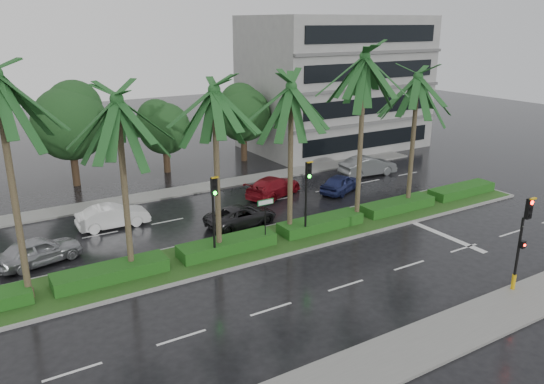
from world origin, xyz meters
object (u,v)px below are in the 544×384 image
signal_near (522,240)px  car_silver (39,251)px  car_darkgrey (241,216)px  signal_median_left (214,206)px  car_white (113,216)px  car_blue (341,183)px  car_grey (368,166)px  car_red (273,187)px  street_sign (265,211)px

signal_near → car_silver: bearing=141.0°
signal_near → car_darkgrey: bearing=115.7°
signal_median_left → car_white: bearing=111.8°
car_darkgrey → car_blue: 9.21m
car_blue → signal_near: bearing=147.2°
car_darkgrey → car_grey: car_grey is taller
signal_near → car_darkgrey: signal_near is taller
signal_median_left → car_silver: bearing=149.2°
signal_median_left → car_white: signal_median_left is taller
car_white → car_darkgrey: car_white is taller
car_silver → car_blue: bearing=-99.7°
car_grey → car_blue: bearing=121.7°
car_darkgrey → car_red: 5.81m
car_grey → signal_median_left: bearing=120.2°
signal_near → street_sign: 12.11m
car_blue → car_grey: size_ratio=0.84×
street_sign → car_darkgrey: bearing=82.2°
signal_near → street_sign: signal_near is taller
signal_near → car_white: signal_near is taller
car_darkgrey → signal_near: bearing=-161.1°
car_darkgrey → car_grey: 14.15m
car_blue → car_grey: car_grey is taller
signal_near → car_grey: signal_near is taller
signal_near → car_blue: signal_near is taller
car_silver → car_grey: car_grey is taller
street_sign → car_red: (5.00, 7.31, -1.44)m
signal_near → street_sign: bearing=125.3°
car_white → car_red: (11.00, 0.00, 0.01)m
car_white → car_grey: bearing=-86.9°
car_grey → car_silver: bearing=103.2°
car_grey → signal_near: bearing=163.3°
car_red → street_sign: bearing=122.1°
signal_median_left → car_blue: signal_median_left is taller
car_white → street_sign: bearing=-139.2°
car_silver → car_white: car_silver is taller
car_darkgrey → car_white: bearing=53.7°
car_darkgrey → car_grey: size_ratio=0.96×
car_white → car_blue: car_white is taller
signal_median_left → car_red: (8.00, 7.50, -2.31)m
signal_median_left → car_blue: 13.97m
signal_median_left → car_grey: bearing=25.4°
street_sign → car_darkgrey: street_sign is taller
car_white → car_darkgrey: size_ratio=0.93×
car_silver → car_red: bearing=-92.4°
car_blue → car_grey: (4.50, 2.28, 0.10)m
car_silver → car_white: size_ratio=0.99×
car_grey → car_red: bearing=98.5°
car_silver → car_grey: (24.50, 3.59, 0.06)m
car_white → car_blue: 15.59m
car_red → car_blue: size_ratio=1.23×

